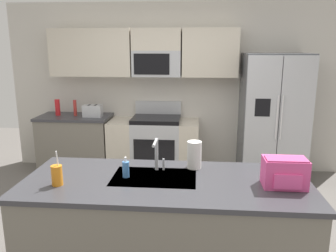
{
  "coord_description": "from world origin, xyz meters",
  "views": [
    {
      "loc": [
        0.36,
        -3.13,
        1.93
      ],
      "look_at": [
        0.04,
        0.6,
        1.05
      ],
      "focal_mm": 35.92,
      "sensor_mm": 36.0,
      "label": 1
    }
  ],
  "objects_px": {
    "sink_faucet": "(157,152)",
    "toaster": "(93,111)",
    "pepper_mill": "(75,108)",
    "soap_dispenser": "(126,169)",
    "paper_towel_roll": "(194,155)",
    "backpack": "(285,172)",
    "bottle_red": "(58,107)",
    "refrigerator": "(273,118)",
    "drink_cup_orange": "(57,175)",
    "range_oven": "(154,146)"
  },
  "relations": [
    {
      "from": "range_oven",
      "to": "drink_cup_orange",
      "type": "height_order",
      "value": "drink_cup_orange"
    },
    {
      "from": "pepper_mill",
      "to": "sink_faucet",
      "type": "bearing_deg",
      "value": -55.67
    },
    {
      "from": "refrigerator",
      "to": "toaster",
      "type": "bearing_deg",
      "value": 179.58
    },
    {
      "from": "refrigerator",
      "to": "backpack",
      "type": "xyz_separation_m",
      "value": [
        -0.43,
        -2.42,
        0.09
      ]
    },
    {
      "from": "soap_dispenser",
      "to": "backpack",
      "type": "relative_size",
      "value": 0.53
    },
    {
      "from": "sink_faucet",
      "to": "backpack",
      "type": "relative_size",
      "value": 0.88
    },
    {
      "from": "bottle_red",
      "to": "sink_faucet",
      "type": "relative_size",
      "value": 0.88
    },
    {
      "from": "toaster",
      "to": "drink_cup_orange",
      "type": "bearing_deg",
      "value": -78.62
    },
    {
      "from": "refrigerator",
      "to": "toaster",
      "type": "relative_size",
      "value": 6.61
    },
    {
      "from": "range_oven",
      "to": "toaster",
      "type": "height_order",
      "value": "range_oven"
    },
    {
      "from": "bottle_red",
      "to": "soap_dispenser",
      "type": "relative_size",
      "value": 1.46
    },
    {
      "from": "bottle_red",
      "to": "soap_dispenser",
      "type": "xyz_separation_m",
      "value": [
        1.58,
        -2.42,
        -0.06
      ]
    },
    {
      "from": "soap_dispenser",
      "to": "backpack",
      "type": "distance_m",
      "value": 1.24
    },
    {
      "from": "soap_dispenser",
      "to": "bottle_red",
      "type": "bearing_deg",
      "value": 123.16
    },
    {
      "from": "drink_cup_orange",
      "to": "bottle_red",
      "type": "bearing_deg",
      "value": 112.56
    },
    {
      "from": "toaster",
      "to": "paper_towel_roll",
      "type": "relative_size",
      "value": 1.17
    },
    {
      "from": "toaster",
      "to": "sink_faucet",
      "type": "bearing_deg",
      "value": -60.51
    },
    {
      "from": "refrigerator",
      "to": "paper_towel_roll",
      "type": "xyz_separation_m",
      "value": [
        -1.11,
        -2.07,
        0.09
      ]
    },
    {
      "from": "range_oven",
      "to": "paper_towel_roll",
      "type": "bearing_deg",
      "value": -73.61
    },
    {
      "from": "toaster",
      "to": "pepper_mill",
      "type": "height_order",
      "value": "pepper_mill"
    },
    {
      "from": "bottle_red",
      "to": "paper_towel_roll",
      "type": "xyz_separation_m",
      "value": [
        2.13,
        -2.16,
        -0.0
      ]
    },
    {
      "from": "pepper_mill",
      "to": "toaster",
      "type": "bearing_deg",
      "value": -9.75
    },
    {
      "from": "sink_faucet",
      "to": "soap_dispenser",
      "type": "bearing_deg",
      "value": -145.67
    },
    {
      "from": "refrigerator",
      "to": "soap_dispenser",
      "type": "relative_size",
      "value": 10.88
    },
    {
      "from": "sink_faucet",
      "to": "paper_towel_roll",
      "type": "bearing_deg",
      "value": 17.53
    },
    {
      "from": "sink_faucet",
      "to": "backpack",
      "type": "xyz_separation_m",
      "value": [
        1.0,
        -0.25,
        -0.05
      ]
    },
    {
      "from": "toaster",
      "to": "backpack",
      "type": "height_order",
      "value": "backpack"
    },
    {
      "from": "soap_dispenser",
      "to": "paper_towel_roll",
      "type": "xyz_separation_m",
      "value": [
        0.55,
        0.26,
        0.05
      ]
    },
    {
      "from": "range_oven",
      "to": "refrigerator",
      "type": "distance_m",
      "value": 1.81
    },
    {
      "from": "sink_faucet",
      "to": "backpack",
      "type": "distance_m",
      "value": 1.03
    },
    {
      "from": "pepper_mill",
      "to": "soap_dispenser",
      "type": "height_order",
      "value": "pepper_mill"
    },
    {
      "from": "pepper_mill",
      "to": "bottle_red",
      "type": "distance_m",
      "value": 0.28
    },
    {
      "from": "toaster",
      "to": "bottle_red",
      "type": "relative_size",
      "value": 1.13
    },
    {
      "from": "sink_faucet",
      "to": "paper_towel_roll",
      "type": "xyz_separation_m",
      "value": [
        0.32,
        0.1,
        -0.05
      ]
    },
    {
      "from": "refrigerator",
      "to": "paper_towel_roll",
      "type": "relative_size",
      "value": 7.71
    },
    {
      "from": "toaster",
      "to": "drink_cup_orange",
      "type": "height_order",
      "value": "drink_cup_orange"
    },
    {
      "from": "pepper_mill",
      "to": "paper_towel_roll",
      "type": "relative_size",
      "value": 1.01
    },
    {
      "from": "pepper_mill",
      "to": "soap_dispenser",
      "type": "bearing_deg",
      "value": -61.66
    },
    {
      "from": "refrigerator",
      "to": "toaster",
      "type": "height_order",
      "value": "refrigerator"
    },
    {
      "from": "pepper_mill",
      "to": "drink_cup_orange",
      "type": "bearing_deg",
      "value": -72.83
    },
    {
      "from": "range_oven",
      "to": "refrigerator",
      "type": "bearing_deg",
      "value": -2.36
    },
    {
      "from": "soap_dispenser",
      "to": "backpack",
      "type": "height_order",
      "value": "backpack"
    },
    {
      "from": "drink_cup_orange",
      "to": "backpack",
      "type": "distance_m",
      "value": 1.73
    },
    {
      "from": "refrigerator",
      "to": "soap_dispenser",
      "type": "distance_m",
      "value": 2.87
    },
    {
      "from": "toaster",
      "to": "bottle_red",
      "type": "distance_m",
      "value": 0.58
    },
    {
      "from": "toaster",
      "to": "soap_dispenser",
      "type": "relative_size",
      "value": 1.65
    },
    {
      "from": "sink_faucet",
      "to": "toaster",
      "type": "bearing_deg",
      "value": 119.49
    },
    {
      "from": "bottle_red",
      "to": "backpack",
      "type": "xyz_separation_m",
      "value": [
        2.81,
        -2.5,
        -0.01
      ]
    },
    {
      "from": "bottle_red",
      "to": "drink_cup_orange",
      "type": "bearing_deg",
      "value": -67.44
    },
    {
      "from": "paper_towel_roll",
      "to": "backpack",
      "type": "distance_m",
      "value": 0.77
    }
  ]
}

